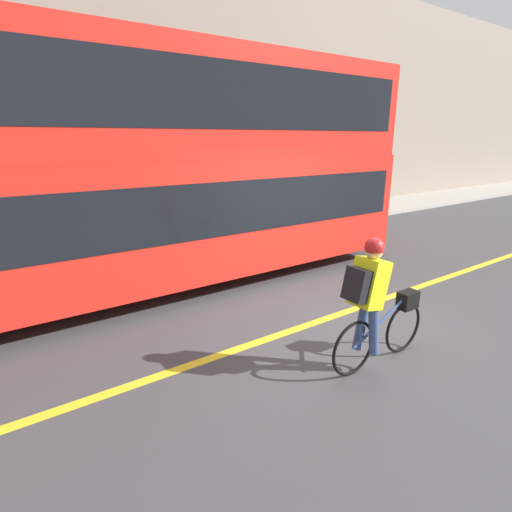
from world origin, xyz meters
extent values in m
plane|color=#424244|center=(0.00, 0.00, 0.00)|extent=(80.00, 80.00, 0.00)
cube|color=yellow|center=(0.00, 0.07, 0.00)|extent=(50.00, 0.14, 0.01)
cube|color=#A8A399|center=(0.00, 6.06, 0.06)|extent=(60.00, 2.42, 0.11)
cube|color=gray|center=(0.00, 7.42, 3.91)|extent=(60.00, 0.30, 7.82)
cylinder|color=black|center=(1.08, 2.83, 0.52)|extent=(1.03, 0.30, 1.03)
cube|color=red|center=(-2.16, 2.83, 1.29)|extent=(10.45, 2.45, 1.97)
cube|color=black|center=(-2.16, 2.83, 1.53)|extent=(10.03, 2.47, 0.86)
cube|color=red|center=(-2.16, 2.83, 3.14)|extent=(10.45, 2.35, 1.74)
cube|color=black|center=(-2.16, 2.83, 3.23)|extent=(10.03, 2.37, 0.97)
torus|color=black|center=(-0.15, -1.16, 0.33)|extent=(0.66, 0.04, 0.66)
torus|color=black|center=(-1.05, -1.16, 0.33)|extent=(0.66, 0.04, 0.66)
cylinder|color=#2D4C8C|center=(-0.60, -1.16, 0.54)|extent=(0.92, 0.03, 0.45)
cylinder|color=#2D4C8C|center=(-0.94, -1.16, 0.57)|extent=(0.03, 0.03, 0.49)
cube|color=black|center=(-0.12, -1.16, 0.70)|extent=(0.26, 0.16, 0.22)
cube|color=#D8EA19|center=(-0.88, -1.16, 1.09)|extent=(0.37, 0.32, 0.58)
cube|color=black|center=(-1.08, -1.16, 1.11)|extent=(0.21, 0.26, 0.38)
cylinder|color=#384C7A|center=(-0.84, -1.07, 0.52)|extent=(0.21, 0.11, 0.60)
cylinder|color=#384C7A|center=(-0.84, -1.25, 0.52)|extent=(0.19, 0.11, 0.59)
sphere|color=tan|center=(-0.84, -1.16, 1.44)|extent=(0.19, 0.19, 0.19)
sphere|color=red|center=(-0.84, -1.16, 1.48)|extent=(0.21, 0.21, 0.21)
cylinder|color=#262628|center=(0.34, 5.94, 0.57)|extent=(0.60, 0.60, 0.91)
camera|label=1|loc=(-4.25, -3.83, 2.62)|focal=28.00mm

